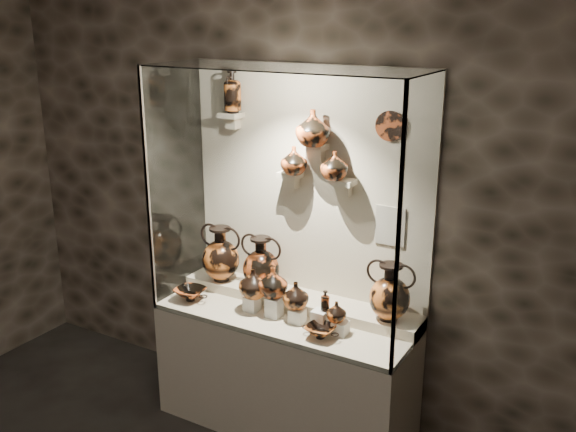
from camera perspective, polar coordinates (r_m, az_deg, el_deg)
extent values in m
cube|color=black|center=(4.19, 1.92, 2.43)|extent=(5.00, 0.02, 3.20)
cube|color=#C1B49B|center=(4.41, -0.26, -13.79)|extent=(1.70, 0.60, 0.80)
cube|color=#C0B095|center=(4.20, -0.26, -8.95)|extent=(1.68, 0.58, 0.03)
cube|color=#C0B095|center=(4.33, 0.91, -7.64)|extent=(1.70, 0.25, 0.10)
cube|color=#C1B49B|center=(4.18, 1.89, 2.42)|extent=(1.70, 0.03, 1.60)
cube|color=white|center=(3.67, -2.60, 0.26)|extent=(1.70, 0.01, 1.60)
cube|color=white|center=(4.39, -9.89, 2.89)|extent=(0.01, 0.60, 1.60)
cube|color=white|center=(3.59, 11.49, -0.53)|extent=(0.01, 0.60, 1.60)
cube|color=white|center=(3.77, -0.30, 13.06)|extent=(1.70, 0.60, 0.01)
cube|color=gray|center=(4.17, -12.35, 1.98)|extent=(0.02, 0.02, 1.60)
cube|color=gray|center=(3.33, 9.78, -1.87)|extent=(0.02, 0.02, 1.60)
cube|color=silver|center=(4.24, -3.20, -7.75)|extent=(0.09, 0.09, 0.10)
cube|color=silver|center=(4.15, -1.22, -8.08)|extent=(0.09, 0.09, 0.13)
cube|color=silver|center=(4.09, 0.85, -8.85)|extent=(0.09, 0.09, 0.09)
cube|color=silver|center=(4.01, 2.88, -9.15)|extent=(0.09, 0.09, 0.12)
cube|color=silver|center=(3.97, 4.70, -9.84)|extent=(0.09, 0.09, 0.08)
cube|color=#C1B49B|center=(4.31, -5.07, 8.93)|extent=(0.14, 0.12, 0.04)
cube|color=#C1B49B|center=(4.14, 0.19, 3.70)|extent=(0.14, 0.12, 0.04)
cube|color=#C1B49B|center=(4.00, 2.70, 6.13)|extent=(0.10, 0.12, 0.04)
cube|color=#C1B49B|center=(3.97, 4.97, 3.03)|extent=(0.14, 0.12, 0.04)
imported|color=#C26125|center=(4.17, -3.07, -5.94)|extent=(0.21, 0.21, 0.20)
imported|color=#A8461D|center=(4.10, -1.32, -5.88)|extent=(0.21, 0.21, 0.20)
imported|color=#C26125|center=(4.05, 0.71, -7.03)|extent=(0.21, 0.21, 0.17)
imported|color=#C26125|center=(3.92, 4.34, -8.45)|extent=(0.16, 0.16, 0.13)
imported|color=#A8461D|center=(4.06, 0.54, 4.98)|extent=(0.22, 0.22, 0.18)
imported|color=#A8461D|center=(3.93, 2.24, 7.84)|extent=(0.26, 0.26, 0.22)
imported|color=#A8461D|center=(3.93, 4.15, 4.52)|extent=(0.23, 0.23, 0.18)
cylinder|color=#983F1D|center=(3.84, 9.06, 7.91)|extent=(0.18, 0.02, 0.18)
cube|color=beige|center=(3.98, 9.03, -0.87)|extent=(0.19, 0.01, 0.25)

